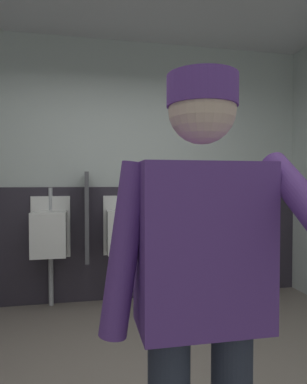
# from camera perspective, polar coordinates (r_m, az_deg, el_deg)

# --- Properties ---
(wall_back) EXTENTS (4.99, 0.12, 2.85)m
(wall_back) POSITION_cam_1_polar(r_m,az_deg,el_deg) (3.80, -6.96, 3.61)
(wall_back) COLOR silver
(wall_back) RESTS_ON ground_plane
(wainscot_band_back) EXTENTS (4.39, 0.03, 1.24)m
(wainscot_band_back) POSITION_cam_1_polar(r_m,az_deg,el_deg) (3.78, -6.83, -8.62)
(wainscot_band_back) COLOR #2D2833
(wainscot_band_back) RESTS_ON ground_plane
(urinal_left) EXTENTS (0.40, 0.34, 1.24)m
(urinal_left) POSITION_cam_1_polar(r_m,az_deg,el_deg) (3.62, -17.20, -6.66)
(urinal_left) COLOR white
(urinal_left) RESTS_ON ground_plane
(urinal_middle) EXTENTS (0.40, 0.34, 1.24)m
(urinal_middle) POSITION_cam_1_polar(r_m,az_deg,el_deg) (3.62, -5.23, -6.59)
(urinal_middle) COLOR white
(urinal_middle) RESTS_ON ground_plane
(urinal_right) EXTENTS (0.40, 0.34, 1.24)m
(urinal_right) POSITION_cam_1_polar(r_m,az_deg,el_deg) (3.77, 6.24, -6.25)
(urinal_right) COLOR white
(urinal_right) RESTS_ON ground_plane
(privacy_divider_panel) EXTENTS (0.04, 0.40, 0.90)m
(privacy_divider_panel) POSITION_cam_1_polar(r_m,az_deg,el_deg) (3.51, -11.23, -4.03)
(privacy_divider_panel) COLOR #4C4C51
(person) EXTENTS (0.64, 0.60, 1.65)m
(person) POSITION_cam_1_polar(r_m,az_deg,el_deg) (1.15, 8.28, -15.03)
(person) COLOR #2D3342
(person) RESTS_ON ground_plane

